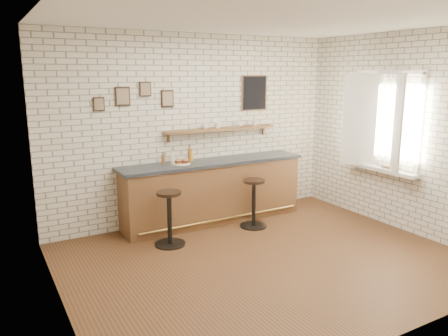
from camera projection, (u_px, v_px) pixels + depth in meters
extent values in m
plane|color=brown|center=(265.00, 260.00, 5.69)|extent=(5.00, 5.00, 0.00)
cube|color=brown|center=(213.00, 193.00, 7.10)|extent=(3.00, 0.58, 0.96)
cube|color=#2D333A|center=(213.00, 162.00, 7.00)|extent=(3.10, 0.62, 0.05)
cylinder|color=olive|center=(223.00, 219.00, 6.91)|extent=(2.79, 0.04, 0.04)
cylinder|color=white|center=(181.00, 164.00, 6.72)|extent=(0.28, 0.28, 0.01)
cylinder|color=gold|center=(184.00, 163.00, 6.77)|extent=(0.05, 0.05, 0.00)
cylinder|color=gold|center=(184.00, 163.00, 6.72)|extent=(0.05, 0.05, 0.00)
cylinder|color=gold|center=(174.00, 163.00, 6.72)|extent=(0.06, 0.06, 0.00)
cylinder|color=gold|center=(183.00, 163.00, 6.77)|extent=(0.06, 0.06, 0.00)
cylinder|color=gold|center=(176.00, 165.00, 6.63)|extent=(0.06, 0.06, 0.00)
cylinder|color=gold|center=(185.00, 163.00, 6.74)|extent=(0.04, 0.04, 0.00)
cylinder|color=gold|center=(183.00, 164.00, 6.66)|extent=(0.05, 0.05, 0.00)
cylinder|color=gold|center=(177.00, 165.00, 6.62)|extent=(0.04, 0.04, 0.00)
cylinder|color=gold|center=(171.00, 164.00, 6.66)|extent=(0.05, 0.05, 0.00)
cylinder|color=gold|center=(185.00, 163.00, 6.71)|extent=(0.06, 0.06, 0.00)
cylinder|color=gold|center=(174.00, 164.00, 6.69)|extent=(0.04, 0.04, 0.00)
cylinder|color=brown|center=(163.00, 159.00, 6.72)|extent=(0.06, 0.06, 0.15)
cylinder|color=brown|center=(163.00, 154.00, 6.70)|extent=(0.02, 0.02, 0.03)
cylinder|color=black|center=(163.00, 152.00, 6.69)|extent=(0.02, 0.02, 0.01)
cylinder|color=white|center=(172.00, 158.00, 6.79)|extent=(0.06, 0.06, 0.17)
cylinder|color=white|center=(172.00, 151.00, 6.77)|extent=(0.02, 0.02, 0.04)
cylinder|color=black|center=(172.00, 150.00, 6.76)|extent=(0.02, 0.02, 0.01)
cylinder|color=#945317|center=(190.00, 155.00, 6.93)|extent=(0.06, 0.06, 0.20)
cylinder|color=#945317|center=(189.00, 147.00, 6.90)|extent=(0.02, 0.02, 0.05)
cylinder|color=black|center=(189.00, 145.00, 6.89)|extent=(0.03, 0.03, 0.01)
cylinder|color=yellow|center=(191.00, 157.00, 6.95)|extent=(0.06, 0.06, 0.14)
cylinder|color=yellow|center=(191.00, 152.00, 6.93)|extent=(0.02, 0.02, 0.03)
cylinder|color=maroon|center=(191.00, 150.00, 6.93)|extent=(0.03, 0.03, 0.01)
cylinder|color=black|center=(170.00, 244.00, 6.19)|extent=(0.43, 0.43, 0.02)
cylinder|color=black|center=(170.00, 219.00, 6.11)|extent=(0.07, 0.07, 0.72)
cylinder|color=black|center=(169.00, 193.00, 6.03)|extent=(0.44, 0.44, 0.04)
cylinder|color=black|center=(253.00, 226.00, 6.93)|extent=(0.42, 0.42, 0.02)
cylinder|color=black|center=(254.00, 204.00, 6.85)|extent=(0.06, 0.06, 0.70)
cylinder|color=black|center=(254.00, 181.00, 6.77)|extent=(0.38, 0.38, 0.04)
cube|color=brown|center=(221.00, 129.00, 7.18)|extent=(2.00, 0.18, 0.04)
cube|color=brown|center=(169.00, 137.00, 6.83)|extent=(0.03, 0.04, 0.16)
cube|color=brown|center=(263.00, 130.00, 7.70)|extent=(0.03, 0.04, 0.16)
imported|color=white|center=(205.00, 126.00, 7.03)|extent=(0.11, 0.11, 0.09)
imported|color=white|center=(218.00, 125.00, 7.14)|extent=(0.13, 0.13, 0.10)
imported|color=white|center=(240.00, 124.00, 7.35)|extent=(0.12, 0.12, 0.09)
imported|color=white|center=(255.00, 123.00, 7.49)|extent=(0.13, 0.13, 0.09)
cube|color=black|center=(123.00, 96.00, 6.36)|extent=(0.22, 0.02, 0.28)
cube|color=black|center=(145.00, 89.00, 6.51)|extent=(0.18, 0.02, 0.22)
cube|color=black|center=(167.00, 99.00, 6.71)|extent=(0.20, 0.02, 0.26)
cube|color=black|center=(99.00, 104.00, 6.21)|extent=(0.16, 0.02, 0.20)
cube|color=black|center=(254.00, 93.00, 7.47)|extent=(0.46, 0.02, 0.56)
cube|color=white|center=(380.00, 169.00, 6.92)|extent=(0.20, 1.35, 0.06)
cube|color=white|center=(391.00, 72.00, 6.63)|extent=(0.05, 1.30, 0.06)
cube|color=white|center=(383.00, 168.00, 6.95)|extent=(0.05, 1.30, 0.06)
cube|color=white|center=(421.00, 125.00, 6.28)|extent=(0.05, 0.06, 1.50)
cube|color=white|center=(358.00, 118.00, 7.30)|extent=(0.05, 0.06, 1.50)
cube|color=white|center=(396.00, 124.00, 6.46)|extent=(0.40, 0.46, 1.46)
cube|color=white|center=(365.00, 120.00, 6.97)|extent=(0.40, 0.46, 1.46)
imported|color=tan|center=(386.00, 168.00, 6.78)|extent=(0.18, 0.24, 0.02)
imported|color=tan|center=(388.00, 167.00, 6.75)|extent=(0.19, 0.25, 0.02)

